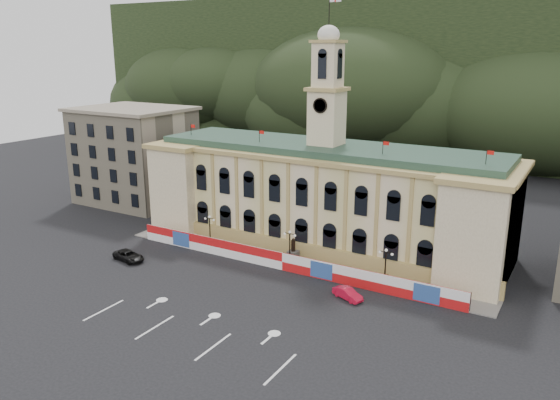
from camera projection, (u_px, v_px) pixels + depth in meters
The scene contains 13 objects.
ground at pixel (217, 314), 62.92m from camera, with size 260.00×260.00×0.00m, color black.
lane_markings at pixel (189, 333), 58.76m from camera, with size 26.00×10.00×0.02m, color white, non-canonical shape.
hill_ridge at pixel (467, 84), 158.94m from camera, with size 230.00×80.00×64.00m.
city_hall at pixel (324, 195), 83.75m from camera, with size 56.20×17.60×37.10m.
side_building_left at pixel (134, 155), 107.09m from camera, with size 21.00×17.00×18.60m.
hoarding_fence at pixel (283, 261), 75.06m from camera, with size 50.00×0.44×2.50m.
pavement at pixel (292, 263), 77.63m from camera, with size 56.00×5.50×0.16m, color slate.
statue at pixel (293, 255), 77.54m from camera, with size 1.40×1.40×3.72m.
lamp_left at pixel (210, 228), 83.04m from camera, with size 1.96×0.44×5.15m.
lamp_center at pixel (290, 245), 76.20m from camera, with size 1.96×0.44×5.15m.
lamp_right at pixel (385, 264), 69.37m from camera, with size 1.96×0.44×5.15m.
red_sedan at pixel (348, 294), 66.51m from camera, with size 4.35×2.85×1.36m, color red.
black_suv at pixel (129, 256), 78.51m from camera, with size 5.54×3.23×1.45m, color black.
Camera 1 is at (35.19, -45.51, 29.57)m, focal length 35.00 mm.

